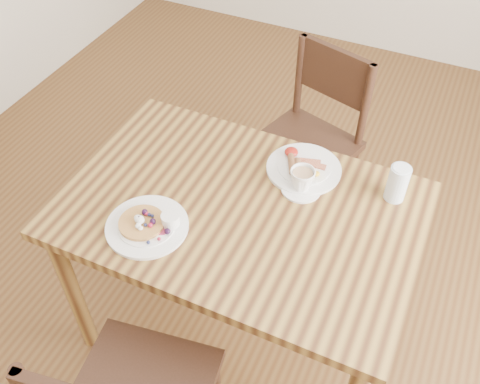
{
  "coord_description": "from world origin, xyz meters",
  "views": [
    {
      "loc": [
        0.51,
        -1.11,
        2.07
      ],
      "look_at": [
        0.0,
        0.0,
        0.82
      ],
      "focal_mm": 40.0,
      "sensor_mm": 36.0,
      "label": 1
    }
  ],
  "objects_px": {
    "dining_table": "(240,226)",
    "breakfast_plate": "(303,167)",
    "chair_far": "(311,135)",
    "teacup_saucer": "(302,181)",
    "pancake_plate": "(148,224)",
    "water_glass": "(397,183)"
  },
  "relations": [
    {
      "from": "chair_far",
      "to": "pancake_plate",
      "type": "distance_m",
      "value": 1.03
    },
    {
      "from": "pancake_plate",
      "to": "teacup_saucer",
      "type": "distance_m",
      "value": 0.54
    },
    {
      "from": "dining_table",
      "to": "teacup_saucer",
      "type": "distance_m",
      "value": 0.27
    },
    {
      "from": "breakfast_plate",
      "to": "water_glass",
      "type": "relative_size",
      "value": 2.0
    },
    {
      "from": "water_glass",
      "to": "dining_table",
      "type": "bearing_deg",
      "value": -150.52
    },
    {
      "from": "pancake_plate",
      "to": "teacup_saucer",
      "type": "height_order",
      "value": "teacup_saucer"
    },
    {
      "from": "breakfast_plate",
      "to": "water_glass",
      "type": "bearing_deg",
      "value": 0.16
    },
    {
      "from": "pancake_plate",
      "to": "water_glass",
      "type": "height_order",
      "value": "water_glass"
    },
    {
      "from": "dining_table",
      "to": "breakfast_plate",
      "type": "distance_m",
      "value": 0.31
    },
    {
      "from": "dining_table",
      "to": "pancake_plate",
      "type": "xyz_separation_m",
      "value": [
        -0.23,
        -0.21,
        0.11
      ]
    },
    {
      "from": "chair_far",
      "to": "teacup_saucer",
      "type": "relative_size",
      "value": 6.29
    },
    {
      "from": "teacup_saucer",
      "to": "dining_table",
      "type": "bearing_deg",
      "value": -134.32
    },
    {
      "from": "chair_far",
      "to": "pancake_plate",
      "type": "height_order",
      "value": "chair_far"
    },
    {
      "from": "pancake_plate",
      "to": "teacup_saucer",
      "type": "xyz_separation_m",
      "value": [
        0.39,
        0.37,
        0.03
      ]
    },
    {
      "from": "teacup_saucer",
      "to": "water_glass",
      "type": "relative_size",
      "value": 1.04
    },
    {
      "from": "pancake_plate",
      "to": "teacup_saucer",
      "type": "bearing_deg",
      "value": 43.56
    },
    {
      "from": "water_glass",
      "to": "teacup_saucer",
      "type": "bearing_deg",
      "value": -162.1
    },
    {
      "from": "breakfast_plate",
      "to": "teacup_saucer",
      "type": "relative_size",
      "value": 1.93
    },
    {
      "from": "chair_far",
      "to": "teacup_saucer",
      "type": "bearing_deg",
      "value": 121.33
    },
    {
      "from": "teacup_saucer",
      "to": "water_glass",
      "type": "bearing_deg",
      "value": 17.9
    },
    {
      "from": "dining_table",
      "to": "chair_far",
      "type": "xyz_separation_m",
      "value": [
        0.01,
        0.76,
        -0.16
      ]
    },
    {
      "from": "water_glass",
      "to": "breakfast_plate",
      "type": "bearing_deg",
      "value": -179.84
    }
  ]
}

